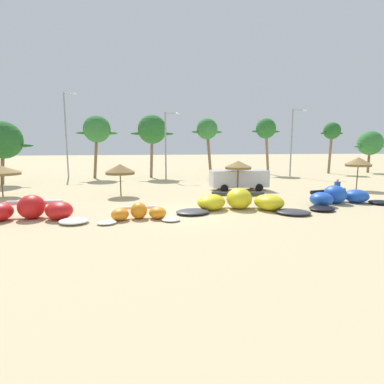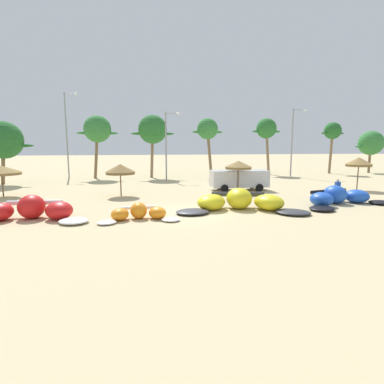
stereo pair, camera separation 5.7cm
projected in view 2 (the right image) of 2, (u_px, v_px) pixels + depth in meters
name	position (u px, v px, depth m)	size (l,w,h in m)	color
ground_plane	(185.00, 214.00, 18.49)	(260.00, 260.00, 0.00)	#C6B284
kite_far_left	(29.00, 211.00, 16.83)	(7.14, 3.44, 1.34)	white
kite_left	(139.00, 213.00, 16.95)	(4.66, 2.08, 0.91)	white
kite_left_of_center	(240.00, 202.00, 19.52)	(8.31, 4.77, 1.35)	#333338
kite_center	(339.00, 197.00, 21.37)	(7.39, 4.18, 1.29)	black
beach_umbrella_near_van	(1.00, 170.00, 24.42)	(3.03, 3.03, 2.51)	brown
beach_umbrella_middle	(120.00, 169.00, 24.76)	(2.43, 2.43, 2.61)	brown
beach_umbrella_near_palms	(238.00, 165.00, 26.92)	(2.39, 2.39, 2.77)	brown
beach_umbrella_outermost	(359.00, 162.00, 28.17)	(2.34, 2.34, 3.03)	brown
parked_van	(238.00, 178.00, 28.20)	(5.29, 2.47, 1.84)	silver
person_near_kites	(337.00, 190.00, 22.91)	(0.36, 0.24, 1.62)	#383842
palm_leftmost	(3.00, 140.00, 32.16)	(5.89, 3.93, 6.65)	brown
palm_left	(97.00, 130.00, 38.32)	(5.05, 3.37, 7.85)	brown
palm_left_of_gap	(153.00, 130.00, 39.08)	(5.49, 3.66, 8.00)	#7F6647
palm_center_left	(208.00, 130.00, 40.00)	(4.10, 2.73, 7.65)	brown
palm_center_right	(266.00, 129.00, 43.58)	(4.26, 2.84, 7.96)	#7F6647
palm_right_of_gap	(333.00, 132.00, 44.99)	(3.69, 2.46, 7.52)	#7F6647
palm_right	(371.00, 143.00, 46.54)	(5.47, 3.65, 6.34)	brown
lamppost_west_center	(67.00, 131.00, 39.38)	(1.71, 0.24, 10.77)	gray
lamppost_east_center	(167.00, 142.00, 36.77)	(1.88, 0.24, 8.07)	gray
lamppost_east	(293.00, 139.00, 40.75)	(2.06, 0.24, 8.90)	gray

